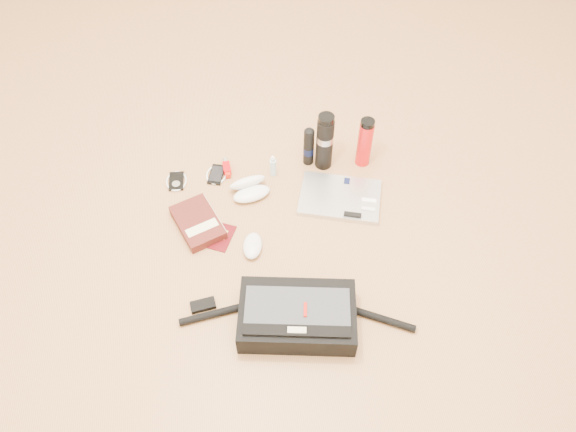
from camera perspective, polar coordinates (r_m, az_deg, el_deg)
The scene contains 14 objects.
ground at distance 2.15m, azimuth -0.59°, elevation -3.39°, with size 4.00×4.00×0.00m, color #A67345.
messenger_bag at distance 1.95m, azimuth 0.87°, elevation -10.09°, with size 0.81×0.31×0.11m.
laptop at distance 2.30m, azimuth 5.34°, elevation 1.87°, with size 0.38×0.31×0.03m.
book at distance 2.23m, azimuth -9.10°, elevation -0.66°, with size 0.22×0.27×0.04m.
passport at distance 2.20m, azimuth -6.94°, elevation -2.08°, with size 0.14×0.16×0.01m.
mouse at distance 2.14m, azimuth -3.63°, elevation -3.03°, with size 0.09×0.13×0.04m.
sunglasses_case at distance 2.30m, azimuth -3.93°, elevation 2.83°, with size 0.18×0.16×0.09m.
ipod at distance 2.40m, azimuth -11.27°, elevation 3.49°, with size 0.09×0.10×0.01m.
phone at distance 2.40m, azimuth -7.27°, elevation 4.20°, with size 0.11×0.12×0.01m.
inhaler at distance 2.41m, azimuth -6.24°, elevation 4.90°, with size 0.03×0.11×0.03m.
spray_bottle at distance 2.36m, azimuth -1.53°, elevation 5.03°, with size 0.03×0.03×0.11m.
aerosol_can at distance 2.37m, azimuth 2.12°, elevation 7.09°, with size 0.05×0.05×0.19m.
thermos_black at distance 2.34m, azimuth 3.75°, elevation 7.58°, with size 0.09×0.09×0.27m.
thermos_red at distance 2.38m, azimuth 7.81°, elevation 7.42°, with size 0.07×0.07×0.24m.
Camera 1 is at (-0.14, -1.21, 1.77)m, focal length 35.00 mm.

